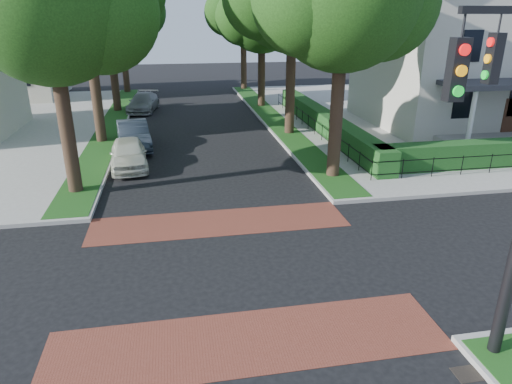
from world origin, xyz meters
TOP-DOWN VIEW (x-y plane):
  - ground at (0.00, 0.00)m, footprint 120.00×120.00m
  - sidewalk_ne at (19.50, 19.00)m, footprint 30.00×30.00m
  - crosswalk_far at (0.00, 3.20)m, footprint 9.00×2.20m
  - crosswalk_near at (0.00, -3.20)m, footprint 9.00×2.20m
  - storm_drain at (4.30, -5.00)m, footprint 0.65×0.45m
  - grass_strip_ne at (5.40, 19.10)m, footprint 1.60×29.80m
  - grass_strip_nw at (-5.40, 19.10)m, footprint 1.60×29.80m
  - tree_right_far at (5.60, 24.22)m, footprint 7.25×6.23m
  - tree_right_back at (5.60, 33.23)m, footprint 7.50×6.45m
  - tree_left_near at (-5.40, 7.23)m, footprint 7.50×6.45m
  - tree_left_far at (-5.40, 24.22)m, footprint 7.00×6.02m
  - tree_left_back at (-5.40, 33.24)m, footprint 7.75×6.66m
  - hedge_main_road at (7.70, 15.00)m, footprint 1.00×18.00m
  - fence_main_road at (6.90, 15.00)m, footprint 0.06×18.00m
  - house_victorian at (17.51, 15.92)m, footprint 13.00×13.05m
  - parked_car_front at (-3.60, 10.15)m, footprint 2.05×4.26m
  - parked_car_middle at (-3.60, 13.59)m, footprint 2.23×4.69m
  - parked_car_rear at (-3.60, 24.10)m, footprint 2.55×4.83m

SIDE VIEW (x-z plane):
  - ground at x=0.00m, z-range 0.00..0.00m
  - crosswalk_far at x=0.00m, z-range 0.00..0.01m
  - crosswalk_near at x=0.00m, z-range 0.00..0.01m
  - storm_drain at x=4.30m, z-range 0.00..0.01m
  - sidewalk_ne at x=19.50m, z-range 0.00..0.15m
  - grass_strip_ne at x=5.40m, z-range 0.15..0.17m
  - grass_strip_nw at x=-5.40m, z-range 0.15..0.17m
  - fence_main_road at x=6.90m, z-range 0.15..1.05m
  - parked_car_rear at x=-3.60m, z-range 0.00..1.33m
  - parked_car_front at x=-3.60m, z-range 0.00..1.41m
  - parked_car_middle at x=-3.60m, z-range 0.00..1.48m
  - hedge_main_road at x=7.70m, z-range 0.15..1.35m
  - house_victorian at x=17.51m, z-range -0.22..12.26m
  - tree_right_far at x=5.60m, z-range 2.04..11.78m
  - tree_left_far at x=-5.40m, z-range 2.19..12.05m
  - tree_right_back at x=5.60m, z-range 2.17..12.37m
  - tree_left_near at x=-5.40m, z-range 2.17..12.37m
  - tree_left_back at x=-5.40m, z-range 2.19..12.63m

